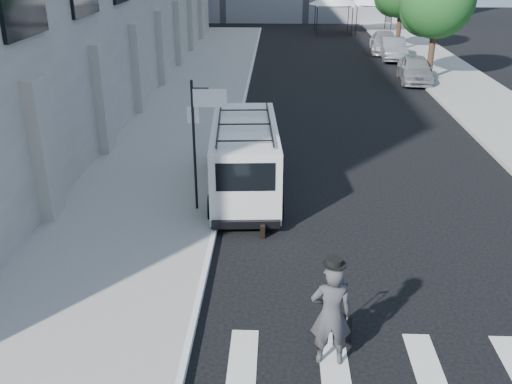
# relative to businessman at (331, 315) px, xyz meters

# --- Properties ---
(ground) EXTENTS (120.00, 120.00, 0.00)m
(ground) POSITION_rel_businessman_xyz_m (-0.50, 2.70, -0.97)
(ground) COLOR black
(ground) RESTS_ON ground
(sidewalk_left) EXTENTS (4.50, 48.00, 0.15)m
(sidewalk_left) POSITION_rel_businessman_xyz_m (-4.75, 18.70, -0.90)
(sidewalk_left) COLOR gray
(sidewalk_left) RESTS_ON ground
(sidewalk_right) EXTENTS (4.00, 56.00, 0.15)m
(sidewalk_right) POSITION_rel_businessman_xyz_m (8.50, 22.70, -0.90)
(sidewalk_right) COLOR gray
(sidewalk_right) RESTS_ON ground
(sign_pole) EXTENTS (1.03, 0.07, 3.50)m
(sign_pole) POSITION_rel_businessman_xyz_m (-2.87, 5.90, 1.68)
(sign_pole) COLOR black
(sign_pole) RESTS_ON sidewalk_left
(tree_near) EXTENTS (3.80, 3.83, 6.03)m
(tree_near) POSITION_rel_businessman_xyz_m (6.99, 22.85, 3.00)
(tree_near) COLOR black
(tree_near) RESTS_ON ground
(businessman) EXTENTS (0.73, 0.49, 1.95)m
(businessman) POSITION_rel_businessman_xyz_m (0.00, 0.00, 0.00)
(businessman) COLOR #38393B
(businessman) RESTS_ON ground
(briefcase) EXTENTS (0.14, 0.45, 0.34)m
(briefcase) POSITION_rel_businessman_xyz_m (-1.27, 4.70, -0.80)
(briefcase) COLOR black
(briefcase) RESTS_ON ground
(suitcase) EXTENTS (0.31, 0.42, 1.05)m
(suitcase) POSITION_rel_businessman_xyz_m (0.30, 0.70, -0.69)
(suitcase) COLOR black
(suitcase) RESTS_ON ground
(cargo_van) EXTENTS (2.24, 5.65, 2.11)m
(cargo_van) POSITION_rel_businessman_xyz_m (-1.88, 7.39, 0.12)
(cargo_van) COLOR silver
(cargo_van) RESTS_ON ground
(parked_car_a) EXTENTS (1.97, 4.17, 1.38)m
(parked_car_a) POSITION_rel_businessman_xyz_m (6.30, 22.43, -0.28)
(parked_car_a) COLOR #94979B
(parked_car_a) RESTS_ON ground
(parked_car_b) EXTENTS (1.64, 4.14, 1.34)m
(parked_car_b) POSITION_rel_businessman_xyz_m (6.30, 28.97, -0.30)
(parked_car_b) COLOR slate
(parked_car_b) RESTS_ON ground
(parked_car_c) EXTENTS (2.29, 4.71, 1.32)m
(parked_car_c) POSITION_rel_businessman_xyz_m (6.21, 31.64, -0.31)
(parked_car_c) COLOR #95979C
(parked_car_c) RESTS_ON ground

